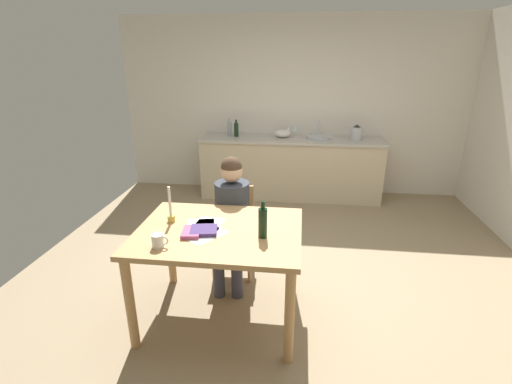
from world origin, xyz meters
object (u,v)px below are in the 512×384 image
at_px(sink_unit, 319,137).
at_px(stovetop_kettle, 356,133).
at_px(wine_glass_by_kettle, 288,129).
at_px(wine_bottle_on_table, 263,222).
at_px(chair_at_table, 234,226).
at_px(bottle_oil, 230,129).
at_px(coffee_mug, 158,241).
at_px(bottle_vinegar, 236,129).
at_px(wine_glass_near_sink, 295,129).
at_px(candlestick, 171,212).
at_px(person_seated, 232,213).
at_px(mixing_bowl, 283,133).
at_px(book_magazine, 191,232).
at_px(dining_table, 219,243).
at_px(book_cookery, 204,231).

bearing_deg(sink_unit, stovetop_kettle, -0.45).
bearing_deg(wine_glass_by_kettle, wine_bottle_on_table, -91.01).
xyz_separation_m(chair_at_table, bottle_oil, (-0.45, 2.18, 0.54)).
relative_size(coffee_mug, bottle_oil, 0.47).
bearing_deg(bottle_vinegar, wine_glass_near_sink, 9.48).
distance_m(candlestick, wine_glass_near_sink, 3.07).
distance_m(sink_unit, wine_glass_by_kettle, 0.48).
distance_m(person_seated, sink_unit, 2.47).
bearing_deg(bottle_oil, mixing_bowl, 1.99).
relative_size(wine_bottle_on_table, sink_unit, 0.77).
bearing_deg(book_magazine, candlestick, 131.56).
height_order(sink_unit, mixing_bowl, sink_unit).
relative_size(dining_table, candlestick, 4.26).
bearing_deg(book_magazine, person_seated, 68.70).
xyz_separation_m(dining_table, wine_glass_by_kettle, (0.40, 3.03, 0.33)).
relative_size(chair_at_table, sink_unit, 2.37).
xyz_separation_m(candlestick, wine_glass_near_sink, (0.92, 2.93, 0.13)).
bearing_deg(book_cookery, dining_table, 21.55).
xyz_separation_m(candlestick, book_cookery, (0.31, -0.16, -0.07)).
distance_m(book_cookery, mixing_bowl, 3.03).
distance_m(wine_bottle_on_table, bottle_vinegar, 3.05).
xyz_separation_m(coffee_mug, bottle_oil, (-0.11, 3.22, 0.17)).
bearing_deg(candlestick, person_seated, 50.64).
distance_m(dining_table, bottle_oil, 2.96).
xyz_separation_m(sink_unit, wine_glass_by_kettle, (-0.45, 0.15, 0.09)).
bearing_deg(person_seated, dining_table, -88.78).
relative_size(person_seated, wine_glass_by_kettle, 7.76).
bearing_deg(wine_bottle_on_table, wine_glass_near_sink, 86.99).
bearing_deg(wine_glass_near_sink, candlestick, -107.34).
bearing_deg(coffee_mug, book_cookery, 44.76).
bearing_deg(mixing_bowl, candlestick, -104.47).
relative_size(chair_at_table, book_cookery, 4.31).
xyz_separation_m(dining_table, bottle_vinegar, (-0.36, 2.88, 0.32)).
bearing_deg(bottle_vinegar, stovetop_kettle, -0.15).
bearing_deg(wine_glass_near_sink, bottle_oil, -172.58).
bearing_deg(person_seated, wine_bottle_on_table, -61.52).
relative_size(person_seated, book_cookery, 6.04).
xyz_separation_m(book_cookery, stovetop_kettle, (1.48, 2.94, 0.19)).
distance_m(candlestick, book_magazine, 0.30).
distance_m(book_cookery, bottle_vinegar, 2.96).
bearing_deg(book_magazine, coffee_mug, -135.44).
bearing_deg(dining_table, candlestick, 166.60).
distance_m(book_cookery, bottle_oil, 2.99).
distance_m(coffee_mug, wine_glass_near_sink, 3.46).
height_order(book_magazine, stovetop_kettle, stovetop_kettle).
xyz_separation_m(sink_unit, bottle_vinegar, (-1.21, 0.00, 0.08)).
height_order(bottle_oil, stovetop_kettle, bottle_oil).
xyz_separation_m(coffee_mug, bottle_vinegar, (-0.01, 3.20, 0.16)).
distance_m(sink_unit, mixing_bowl, 0.53).
xyz_separation_m(person_seated, book_cookery, (-0.09, -0.64, 0.13)).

